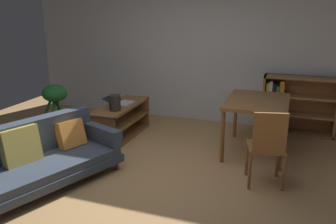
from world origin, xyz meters
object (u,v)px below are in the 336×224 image
fabric_couch (40,156)px  potted_floor_plant (56,103)px  dining_chair_near (267,144)px  bookshelf (293,105)px  desk_speaker (115,103)px  media_console (121,121)px  dining_table (257,106)px  open_laptop (120,102)px

fabric_couch → potted_floor_plant: potted_floor_plant is taller
dining_chair_near → bookshelf: bearing=83.1°
bookshelf → desk_speaker: bearing=-150.0°
media_console → desk_speaker: desk_speaker is taller
fabric_couch → dining_chair_near: bearing=17.8°
desk_speaker → dining_table: bearing=10.7°
open_laptop → bookshelf: size_ratio=0.39×
fabric_couch → desk_speaker: (0.26, 1.46, 0.32)m
dining_chair_near → bookshelf: (0.25, 2.11, -0.05)m
desk_speaker → dining_chair_near: size_ratio=0.25×
media_console → open_laptop: bearing=119.9°
open_laptop → potted_floor_plant: potted_floor_plant is taller
media_console → dining_table: size_ratio=1.12×
fabric_couch → dining_table: (2.34, 1.85, 0.37)m
fabric_couch → media_console: fabric_couch is taller
media_console → fabric_couch: bearing=-96.4°
dining_table → dining_chair_near: size_ratio=1.22×
open_laptop → desk_speaker: (0.12, -0.40, 0.10)m
desk_speaker → bookshelf: 2.98m
fabric_couch → potted_floor_plant: bearing=120.6°
desk_speaker → potted_floor_plant: 1.22m
bookshelf → open_laptop: bearing=-158.1°
potted_floor_plant → dining_table: (3.28, 0.26, 0.21)m
media_console → potted_floor_plant: (-1.14, -0.16, 0.23)m
media_console → bookshelf: bearing=24.2°
fabric_couch → desk_speaker: 1.51m
fabric_couch → potted_floor_plant: 1.86m
fabric_couch → media_console: 1.76m
dining_chair_near → bookshelf: bookshelf is taller
open_laptop → dining_chair_near: size_ratio=0.48×
open_laptop → bookshelf: (2.70, 1.08, -0.09)m
fabric_couch → open_laptop: bearing=85.8°
fabric_couch → dining_table: 3.00m
potted_floor_plant → bookshelf: (3.77, 1.35, -0.02)m
dining_chair_near → potted_floor_plant: bearing=167.8°
fabric_couch → dining_chair_near: size_ratio=2.10×
fabric_couch → bookshelf: bearing=46.1°
desk_speaker → media_console: bearing=101.7°
bookshelf → dining_table: bearing=-114.4°
dining_table → bookshelf: 1.22m
desk_speaker → dining_chair_near: bearing=-15.1°
media_console → desk_speaker: bearing=-78.3°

